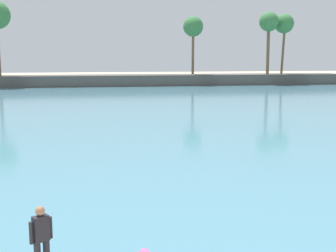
# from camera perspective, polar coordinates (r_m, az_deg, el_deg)

# --- Properties ---
(sea) EXTENTS (220.00, 103.33, 0.06)m
(sea) POSITION_cam_1_polar(r_m,az_deg,el_deg) (61.35, -9.87, 4.36)
(sea) COLOR teal
(sea) RESTS_ON ground
(palm_headland) EXTENTS (84.79, 6.25, 13.03)m
(palm_headland) POSITION_cam_1_polar(r_m,az_deg,el_deg) (72.72, -10.86, 7.43)
(palm_headland) COLOR #514C47
(palm_headland) RESTS_ON ground
(person_at_waterline) EXTENTS (0.47, 0.35, 1.67)m
(person_at_waterline) POSITION_cam_1_polar(r_m,az_deg,el_deg) (10.52, -16.00, -13.86)
(person_at_waterline) COLOR #23232D
(person_at_waterline) RESTS_ON ground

